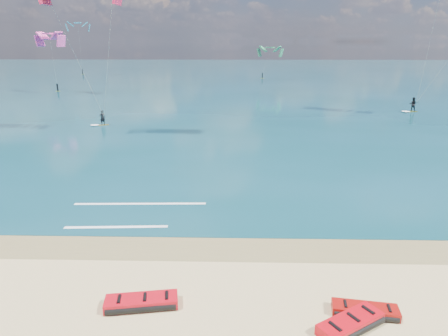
# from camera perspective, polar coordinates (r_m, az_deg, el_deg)

# --- Properties ---
(ground) EXTENTS (320.00, 320.00, 0.00)m
(ground) POSITION_cam_1_polar(r_m,az_deg,el_deg) (54.44, -3.42, 7.91)
(ground) COLOR tan
(ground) RESTS_ON ground
(wet_sand_strip) EXTENTS (320.00, 2.40, 0.01)m
(wet_sand_strip) POSITION_cam_1_polar(r_m,az_deg,el_deg) (19.39, -12.61, -10.97)
(wet_sand_strip) COLOR brown
(wet_sand_strip) RESTS_ON ground
(sea) EXTENTS (320.00, 200.00, 0.04)m
(sea) POSITION_cam_1_polar(r_m,az_deg,el_deg) (117.92, -0.79, 13.17)
(sea) COLOR #0B393F
(sea) RESTS_ON ground
(packed_kite_left) EXTENTS (2.95, 1.59, 0.43)m
(packed_kite_left) POSITION_cam_1_polar(r_m,az_deg,el_deg) (15.56, -11.66, -18.78)
(packed_kite_left) COLOR red
(packed_kite_left) RESTS_ON ground
(packed_kite_mid) EXTENTS (2.57, 1.36, 0.37)m
(packed_kite_mid) POSITION_cam_1_polar(r_m,az_deg,el_deg) (15.74, 19.44, -19.03)
(packed_kite_mid) COLOR #9C0F0A
(packed_kite_mid) RESTS_ON ground
(packed_kite_right) EXTENTS (2.89, 2.47, 0.44)m
(packed_kite_right) POSITION_cam_1_polar(r_m,az_deg,el_deg) (14.96, 17.54, -21.00)
(packed_kite_right) COLOR red
(packed_kite_right) RESTS_ON ground
(kitesurfer_main) EXTENTS (7.40, 7.37, 15.91)m
(kitesurfer_main) POSITION_cam_1_polar(r_m,az_deg,el_deg) (43.82, -18.47, 15.63)
(kitesurfer_main) COLOR gold
(kitesurfer_main) RESTS_ON sea
(kitesurfer_far) EXTENTS (9.80, 7.75, 18.15)m
(kitesurfer_far) POSITION_cam_1_polar(r_m,az_deg,el_deg) (58.24, 28.75, 15.95)
(kitesurfer_far) COLOR yellow
(kitesurfer_far) RESTS_ON sea
(shoreline_foam) EXTENTS (7.72, 3.62, 0.01)m
(shoreline_foam) POSITION_cam_1_polar(r_m,az_deg,el_deg) (22.97, -13.12, -6.20)
(shoreline_foam) COLOR white
(shoreline_foam) RESTS_ON ground
(distant_kites) EXTENTS (57.72, 45.63, 14.01)m
(distant_kites) POSITION_cam_1_polar(r_m,az_deg,el_deg) (101.66, -14.47, 15.13)
(distant_kites) COLOR #328B58
(distant_kites) RESTS_ON ground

